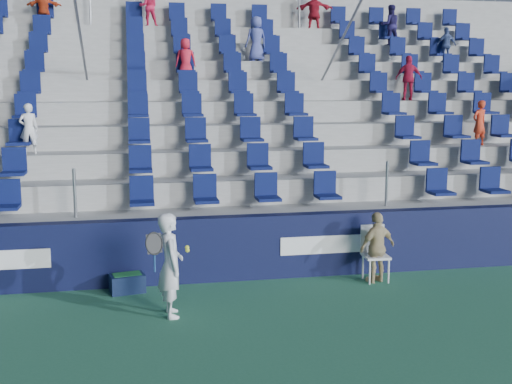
% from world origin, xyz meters
% --- Properties ---
extents(ground, '(70.00, 70.00, 0.00)m').
position_xyz_m(ground, '(0.00, 0.00, 0.00)').
color(ground, '#2D6949').
rests_on(ground, ground).
extents(sponsor_wall, '(24.00, 0.32, 1.20)m').
position_xyz_m(sponsor_wall, '(0.00, 3.15, 0.60)').
color(sponsor_wall, '#0E1234').
rests_on(sponsor_wall, ground).
extents(grandstand, '(24.00, 8.17, 6.63)m').
position_xyz_m(grandstand, '(-0.00, 8.25, 2.14)').
color(grandstand, '#AAAAA4').
rests_on(grandstand, ground).
extents(tennis_player, '(0.69, 0.65, 1.64)m').
position_xyz_m(tennis_player, '(-1.41, 1.44, 0.82)').
color(tennis_player, silver).
rests_on(tennis_player, ground).
extents(line_judge_chair, '(0.47, 0.48, 1.02)m').
position_xyz_m(line_judge_chair, '(2.40, 2.66, 0.58)').
color(line_judge_chair, white).
rests_on(line_judge_chair, ground).
extents(line_judge, '(0.83, 0.55, 1.31)m').
position_xyz_m(line_judge, '(2.40, 2.50, 0.65)').
color(line_judge, tan).
rests_on(line_judge, ground).
extents(ball_bin, '(0.65, 0.49, 0.33)m').
position_xyz_m(ball_bin, '(-2.11, 2.75, 0.18)').
color(ball_bin, '#0F1A37').
rests_on(ball_bin, ground).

